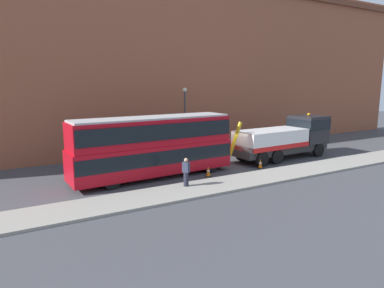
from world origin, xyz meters
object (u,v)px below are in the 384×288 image
pedestrian_onlooker (186,172)px  traffic_cone_midway (260,164)px  double_decker_bus (154,144)px  street_lamp (185,115)px  recovery_tow_truck (286,137)px  traffic_cone_near_bus (208,172)px

pedestrian_onlooker → traffic_cone_midway: pedestrian_onlooker is taller
double_decker_bus → street_lamp: (5.40, 5.63, 1.24)m
recovery_tow_truck → double_decker_bus: size_ratio=0.92×
traffic_cone_near_bus → traffic_cone_midway: bearing=0.0°
double_decker_bus → street_lamp: bearing=43.1°
double_decker_bus → traffic_cone_midway: size_ratio=15.47×
recovery_tow_truck → street_lamp: street_lamp is taller
double_decker_bus → recovery_tow_truck: bearing=-3.0°
pedestrian_onlooker → traffic_cone_midway: bearing=-17.7°
traffic_cone_midway → street_lamp: bearing=108.1°
pedestrian_onlooker → traffic_cone_near_bus: 3.08m
pedestrian_onlooker → double_decker_bus: bearing=71.5°
double_decker_bus → traffic_cone_midway: 8.18m
recovery_tow_truck → traffic_cone_midway: recovery_tow_truck is taller
recovery_tow_truck → traffic_cone_near_bus: size_ratio=14.17×
recovery_tow_truck → double_decker_bus: (-11.95, -0.03, 0.47)m
traffic_cone_near_bus → traffic_cone_midway: size_ratio=1.00×
traffic_cone_midway → street_lamp: size_ratio=0.12×
street_lamp → recovery_tow_truck: bearing=-40.5°
traffic_cone_near_bus → traffic_cone_midway: same height
pedestrian_onlooker → traffic_cone_near_bus: pedestrian_onlooker is taller
recovery_tow_truck → traffic_cone_midway: size_ratio=14.17×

